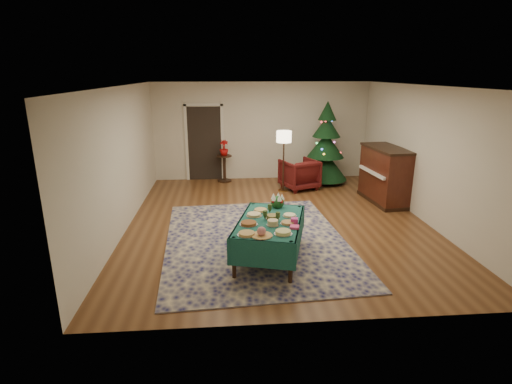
{
  "coord_description": "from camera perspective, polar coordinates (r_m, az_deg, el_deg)",
  "views": [
    {
      "loc": [
        -1.07,
        -7.66,
        2.95
      ],
      "look_at": [
        -0.5,
        -0.7,
        0.84
      ],
      "focal_mm": 28.0,
      "sensor_mm": 36.0,
      "label": 1
    }
  ],
  "objects": [
    {
      "name": "armchair",
      "position": [
        10.47,
        6.21,
        2.76
      ],
      "size": [
        1.06,
        1.03,
        0.86
      ],
      "primitive_type": "imported",
      "rotation": [
        0.0,
        0.0,
        3.51
      ],
      "color": "#4F1110",
      "rests_on": "ground"
    },
    {
      "name": "side_table",
      "position": [
        11.17,
        -4.53,
        3.32
      ],
      "size": [
        0.42,
        0.42,
        0.74
      ],
      "color": "black",
      "rests_on": "ground"
    },
    {
      "name": "platter_9",
      "position": [
        6.83,
        0.66,
        -2.61
      ],
      "size": [
        0.25,
        0.25,
        0.04
      ],
      "color": "silver",
      "rests_on": "buffet_table"
    },
    {
      "name": "platter_7",
      "position": [
        6.48,
        2.37,
        -3.59
      ],
      "size": [
        0.23,
        0.23,
        0.06
      ],
      "color": "silver",
      "rests_on": "buffet_table"
    },
    {
      "name": "napkin_stack",
      "position": [
        6.13,
        5.53,
        -5.0
      ],
      "size": [
        0.16,
        0.16,
        0.04
      ],
      "primitive_type": "cube",
      "rotation": [
        0.0,
        0.0,
        -0.26
      ],
      "color": "#F14386",
      "rests_on": "buffet_table"
    },
    {
      "name": "potted_plant",
      "position": [
        11.06,
        -4.59,
        5.84
      ],
      "size": [
        0.23,
        0.42,
        0.23
      ],
      "primitive_type": "imported",
      "color": "#AF0D0C",
      "rests_on": "side_table"
    },
    {
      "name": "buffet_table",
      "position": [
        6.47,
        1.99,
        -5.15
      ],
      "size": [
        1.4,
        1.91,
        0.67
      ],
      "color": "black",
      "rests_on": "ground"
    },
    {
      "name": "centerpiece",
      "position": [
        7.0,
        3.08,
        -1.28
      ],
      "size": [
        0.24,
        0.24,
        0.27
      ],
      "color": "#1E4C1E",
      "rests_on": "buffet_table"
    },
    {
      "name": "goblet_0",
      "position": [
        6.71,
        1.99,
        -2.39
      ],
      "size": [
        0.07,
        0.07,
        0.16
      ],
      "color": "#2D471E",
      "rests_on": "buffet_table"
    },
    {
      "name": "doorway",
      "position": [
        11.31,
        -7.36,
        7.2
      ],
      "size": [
        1.08,
        0.04,
        2.16
      ],
      "color": "black",
      "rests_on": "ground"
    },
    {
      "name": "goblet_1",
      "position": [
        6.35,
        3.15,
        -3.52
      ],
      "size": [
        0.07,
        0.07,
        0.16
      ],
      "color": "#2D471E",
      "rests_on": "buffet_table"
    },
    {
      "name": "piano",
      "position": [
        9.77,
        17.95,
        2.25
      ],
      "size": [
        0.83,
        1.56,
        1.3
      ],
      "color": "black",
      "rests_on": "ground"
    },
    {
      "name": "platter_3",
      "position": [
        6.23,
        -1.07,
        -4.52
      ],
      "size": [
        0.29,
        0.29,
        0.05
      ],
      "color": "silver",
      "rests_on": "buffet_table"
    },
    {
      "name": "rug",
      "position": [
        7.32,
        -0.03,
        -6.9
      ],
      "size": [
        3.46,
        4.39,
        0.02
      ],
      "primitive_type": "cube",
      "rotation": [
        0.0,
        0.0,
        0.06
      ],
      "color": "#14154C",
      "rests_on": "ground"
    },
    {
      "name": "platter_4",
      "position": [
        6.19,
        2.42,
        -4.43
      ],
      "size": [
        0.2,
        0.2,
        0.09
      ],
      "color": "silver",
      "rests_on": "buffet_table"
    },
    {
      "name": "platter_5",
      "position": [
        6.28,
        4.58,
        -4.41
      ],
      "size": [
        0.24,
        0.24,
        0.04
      ],
      "color": "silver",
      "rests_on": "buffet_table"
    },
    {
      "name": "platter_2",
      "position": [
        5.89,
        3.89,
        -5.77
      ],
      "size": [
        0.27,
        0.27,
        0.05
      ],
      "color": "silver",
      "rests_on": "buffet_table"
    },
    {
      "name": "goblet_2",
      "position": [
        6.41,
        1.3,
        -3.32
      ],
      "size": [
        0.07,
        0.07,
        0.16
      ],
      "color": "#2D471E",
      "rests_on": "buffet_table"
    },
    {
      "name": "gift_box",
      "position": [
        6.3,
        5.52,
        -4.12
      ],
      "size": [
        0.13,
        0.13,
        0.09
      ],
      "primitive_type": "cube",
      "rotation": [
        0.0,
        0.0,
        -0.26
      ],
      "color": "#D43B93",
      "rests_on": "buffet_table"
    },
    {
      "name": "platter_0",
      "position": [
        5.85,
        -1.34,
        -6.0
      ],
      "size": [
        0.28,
        0.28,
        0.04
      ],
      "color": "silver",
      "rests_on": "buffet_table"
    },
    {
      "name": "floor_lamp",
      "position": [
        10.07,
        4.0,
        7.37
      ],
      "size": [
        0.37,
        0.37,
        1.55
      ],
      "color": "#A57F3F",
      "rests_on": "ground"
    },
    {
      "name": "room_shell",
      "position": [
        7.9,
        3.21,
        5.08
      ],
      "size": [
        7.0,
        7.0,
        7.0
      ],
      "color": "#593319",
      "rests_on": "ground"
    },
    {
      "name": "platter_8",
      "position": [
        6.6,
        4.81,
        -3.35
      ],
      "size": [
        0.23,
        0.23,
        0.04
      ],
      "color": "silver",
      "rests_on": "buffet_table"
    },
    {
      "name": "platter_1",
      "position": [
        5.8,
        0.8,
        -5.84
      ],
      "size": [
        0.32,
        0.32,
        0.14
      ],
      "color": "silver",
      "rests_on": "buffet_table"
    },
    {
      "name": "christmas_tree",
      "position": [
        11.05,
        9.93,
        6.36
      ],
      "size": [
        1.57,
        1.57,
        2.22
      ],
      "color": "black",
      "rests_on": "ground"
    },
    {
      "name": "platter_6",
      "position": [
        6.59,
        -0.27,
        -3.28
      ],
      "size": [
        0.26,
        0.26,
        0.05
      ],
      "color": "silver",
      "rests_on": "buffet_table"
    }
  ]
}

